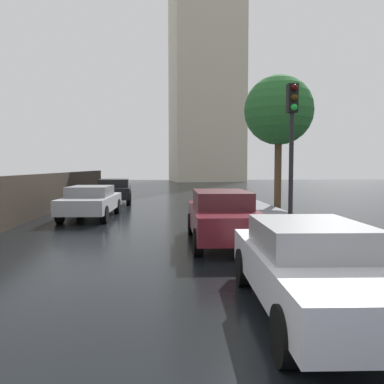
# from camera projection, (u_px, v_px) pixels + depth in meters

# --- Properties ---
(car_maroon_mid_road) EXTENTS (1.75, 4.46, 1.40)m
(car_maroon_mid_road) POSITION_uv_depth(u_px,v_px,m) (222.00, 216.00, 10.72)
(car_maroon_mid_road) COLOR maroon
(car_maroon_mid_road) RESTS_ON ground
(car_black_far_ahead) EXTENTS (2.16, 4.45, 1.35)m
(car_black_far_ahead) POSITION_uv_depth(u_px,v_px,m) (114.00, 190.00, 22.57)
(car_black_far_ahead) COLOR black
(car_black_far_ahead) RESTS_ON ground
(car_silver_behind_camera) EXTENTS (1.96, 4.61, 1.29)m
(car_silver_behind_camera) POSITION_uv_depth(u_px,v_px,m) (91.00, 201.00, 15.95)
(car_silver_behind_camera) COLOR #B2B5BA
(car_silver_behind_camera) RESTS_ON ground
(car_white_far_lane) EXTENTS (1.83, 4.30, 1.28)m
(car_white_far_lane) POSITION_uv_depth(u_px,v_px,m) (312.00, 266.00, 5.54)
(car_white_far_lane) COLOR silver
(car_white_far_lane) RESTS_ON ground
(traffic_light) EXTENTS (0.26, 0.39, 4.08)m
(traffic_light) POSITION_uv_depth(u_px,v_px,m) (292.00, 132.00, 10.48)
(traffic_light) COLOR black
(traffic_light) RESTS_ON sidewalk_strip
(street_tree_far) EXTENTS (3.51, 3.51, 6.69)m
(street_tree_far) POSITION_uv_depth(u_px,v_px,m) (279.00, 111.00, 20.23)
(street_tree_far) COLOR #4C3823
(street_tree_far) RESTS_ON ground
(distant_tower) EXTENTS (10.53, 9.25, 35.73)m
(distant_tower) POSITION_uv_depth(u_px,v_px,m) (206.00, 70.00, 55.83)
(distant_tower) COLOR beige
(distant_tower) RESTS_ON ground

